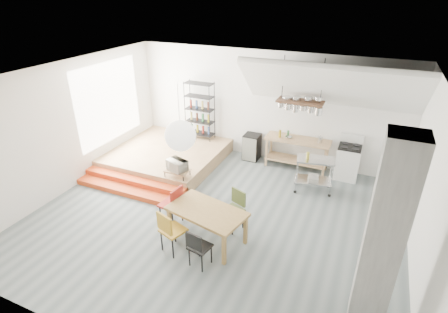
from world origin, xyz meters
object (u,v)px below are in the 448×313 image
at_px(rolling_cart, 314,170).
at_px(mini_fridge, 252,147).
at_px(stove, 348,162).
at_px(dining_table, 207,213).

distance_m(rolling_cart, mini_fridge, 2.35).
xyz_separation_m(stove, dining_table, (-2.32, -3.90, 0.18)).
relative_size(stove, mini_fridge, 1.49).
bearing_deg(stove, dining_table, -120.78).
bearing_deg(rolling_cart, dining_table, -130.63).
height_order(stove, rolling_cart, stove).
bearing_deg(rolling_cart, mini_fridge, 140.74).
height_order(rolling_cart, mini_fridge, rolling_cart).
relative_size(dining_table, rolling_cart, 1.71).
bearing_deg(stove, rolling_cart, -123.58).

